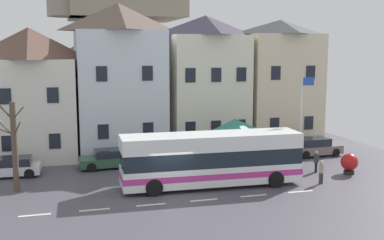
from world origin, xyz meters
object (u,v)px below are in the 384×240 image
Objects in this scene: townhouse_03 at (205,83)px; parked_car_03 at (314,147)px; hilltop_castle at (124,62)px; parked_car_02 at (112,159)px; flagpole at (302,116)px; public_bench at (228,155)px; townhouse_02 at (119,79)px; bare_tree_00 at (14,145)px; transit_bus at (211,160)px; townhouse_04 at (279,84)px; townhouse_01 at (31,95)px; pedestrian_00 at (316,160)px; pedestrian_01 at (321,171)px; harbour_buoy at (349,163)px; bus_shelter at (235,127)px; parked_car_01 at (244,152)px; parked_car_00 at (11,167)px.

townhouse_03 is 2.63× the size of parked_car_03.
hilltop_castle reaches higher than parked_car_02.
flagpole is at bearing -62.62° from townhouse_03.
public_bench is at bearing -78.94° from hilltop_castle.
townhouse_02 reaches higher than parked_car_02.
townhouse_02 is 12.11m from bare_tree_00.
bare_tree_00 is (-11.46, 2.11, 1.12)m from transit_bus.
townhouse_01 is at bearing 179.76° from townhouse_04.
flagpole reaches higher than pedestrian_00.
pedestrian_01 is at bearing -34.32° from townhouse_01.
bare_tree_00 reaches higher than harbour_buoy.
townhouse_04 is at bearing -59.99° from hilltop_castle.
parked_car_03 is at bearing 49.27° from flagpole.
flagpole is (18.15, -8.30, -1.17)m from townhouse_01.
townhouse_01 reaches higher than pedestrian_01.
hilltop_castle is 24.16× the size of pedestrian_00.
townhouse_01 reaches higher than bus_shelter.
public_bench is at bearing -15.81° from parked_car_01.
hilltop_castle is 32.19m from pedestrian_01.
hilltop_castle is 29.22m from bare_tree_00.
flagpole reaches higher than parked_car_03.
parked_car_02 is (-8.40, 2.33, -2.28)m from bus_shelter.
flagpole is 4.61× the size of harbour_buoy.
parked_car_01 is at bearing -72.83° from townhouse_03.
townhouse_03 reaches higher than pedestrian_01.
townhouse_04 is 2.57× the size of parked_car_03.
parked_car_03 is (7.54, -4.81, -4.85)m from townhouse_03.
townhouse_04 reaches higher than parked_car_02.
townhouse_01 is 20.00m from flagpole.
harbour_buoy is (21.89, -5.60, 0.16)m from parked_car_00.
bus_shelter is (0.07, -6.75, -2.60)m from townhouse_03.
parked_car_02 is at bearing 175.56° from parked_car_03.
townhouse_01 is at bearing -179.32° from townhouse_03.
hilltop_castle is 7.74× the size of parked_car_01.
flagpole reaches higher than public_bench.
hilltop_castle is 8.01× the size of parked_car_02.
parked_car_00 is at bearing 2.13° from parked_car_02.
harbour_buoy is (15.22, -6.14, 0.13)m from parked_car_02.
townhouse_04 reaches higher than parked_car_00.
pedestrian_00 is at bearing -59.68° from flagpole.
parked_car_02 is 3.18× the size of harbour_buoy.
townhouse_03 is at bearing 117.71° from pedestrian_00.
flagpole is (4.07, -3.71, 3.34)m from public_bench.
flagpole reaches higher than harbour_buoy.
townhouse_01 is 2.37× the size of parked_car_03.
flagpole is (12.72, -4.04, 3.15)m from parked_car_02.
parked_car_00 is at bearing 165.66° from harbour_buoy.
parked_car_02 is (-14.91, -4.17, -4.76)m from townhouse_04.
townhouse_04 is 2.40× the size of parked_car_02.
townhouse_03 is 2.83× the size of parked_car_00.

